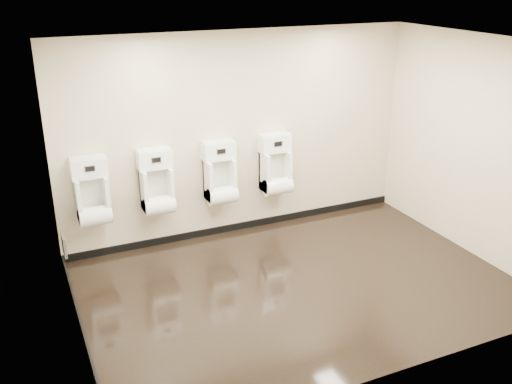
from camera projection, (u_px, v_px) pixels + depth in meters
ground at (298, 286)px, 6.78m from camera, size 5.00×3.50×0.00m
ceiling at (306, 45)px, 5.75m from camera, size 5.00×3.50×0.00m
back_wall at (240, 135)px, 7.75m from camera, size 5.00×0.02×2.80m
front_wall at (401, 240)px, 4.78m from camera, size 5.00×0.02×2.80m
left_wall at (66, 212)px, 5.32m from camera, size 0.02×3.50×2.80m
right_wall at (475, 148)px, 7.22m from camera, size 0.02×3.50×2.80m
tile_overlay_left at (66, 212)px, 5.32m from camera, size 0.01×3.50×2.80m
skirting_back at (242, 226)px, 8.24m from camera, size 5.00×0.02×0.10m
skirting_left at (83, 333)px, 5.82m from camera, size 0.02×3.50×0.10m
access_panel at (64, 245)px, 6.67m from camera, size 0.04×0.25×0.25m
urinal_0 at (92, 196)px, 7.03m from camera, size 0.45×0.34×0.84m
urinal_1 at (157, 187)px, 7.34m from camera, size 0.45×0.34×0.84m
urinal_2 at (220, 177)px, 7.67m from camera, size 0.45×0.34×0.84m
urinal_3 at (276, 169)px, 7.99m from camera, size 0.45×0.34×0.84m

